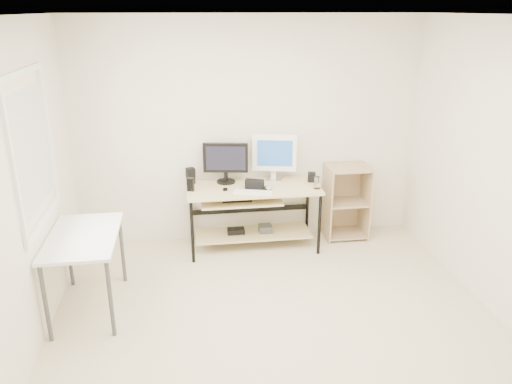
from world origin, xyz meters
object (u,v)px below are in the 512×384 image
object	(u,v)px
desk	(251,204)
audio_controller	(191,184)
shelf_unit	(345,201)
black_monitor	(226,160)
side_table	(84,243)
white_imac	(274,154)

from	to	relation	value
desk	audio_controller	bearing A→B (deg)	-176.71
audio_controller	shelf_unit	bearing A→B (deg)	24.54
audio_controller	black_monitor	bearing A→B (deg)	46.98
shelf_unit	black_monitor	world-z (taller)	black_monitor
black_monitor	side_table	bearing A→B (deg)	-128.76
shelf_unit	black_monitor	size ratio (longest dim) A/B	1.75
white_imac	shelf_unit	bearing A→B (deg)	10.94
side_table	shelf_unit	world-z (taller)	shelf_unit
desk	black_monitor	bearing A→B (deg)	145.36
white_imac	audio_controller	xyz separation A→B (m)	(-0.98, -0.23, -0.24)
black_monitor	audio_controller	xyz separation A→B (m)	(-0.41, -0.22, -0.19)
desk	white_imac	bearing A→B (deg)	33.03
desk	white_imac	distance (m)	0.64
desk	side_table	bearing A→B (deg)	-147.35
shelf_unit	desk	bearing A→B (deg)	-172.23
desk	white_imac	xyz separation A→B (m)	(0.30, 0.19, 0.53)
side_table	audio_controller	world-z (taller)	audio_controller
side_table	black_monitor	world-z (taller)	black_monitor
black_monitor	white_imac	distance (m)	0.57
side_table	audio_controller	xyz separation A→B (m)	(0.98, 1.02, 0.15)
shelf_unit	white_imac	size ratio (longest dim) A/B	1.65
side_table	black_monitor	size ratio (longest dim) A/B	1.95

